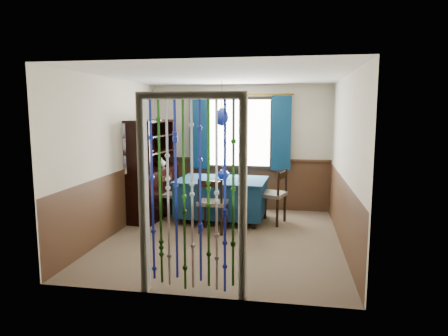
% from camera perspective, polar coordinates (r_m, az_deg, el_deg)
% --- Properties ---
extents(floor, '(4.00, 4.00, 0.00)m').
position_cam_1_polar(floor, '(6.36, -0.11, -10.02)').
color(floor, brown).
rests_on(floor, ground).
extents(ceiling, '(4.00, 4.00, 0.00)m').
position_cam_1_polar(ceiling, '(6.06, -0.12, 13.04)').
color(ceiling, silver).
rests_on(ceiling, ground).
extents(wall_back, '(3.60, 0.00, 3.60)m').
position_cam_1_polar(wall_back, '(8.05, 2.30, 2.92)').
color(wall_back, beige).
rests_on(wall_back, ground).
extents(wall_front, '(3.60, 0.00, 3.60)m').
position_cam_1_polar(wall_front, '(4.15, -4.81, -2.04)').
color(wall_front, beige).
rests_on(wall_front, ground).
extents(wall_left, '(0.00, 4.00, 4.00)m').
position_cam_1_polar(wall_left, '(6.63, -15.64, 1.50)').
color(wall_left, beige).
rests_on(wall_left, ground).
extents(wall_right, '(0.00, 4.00, 4.00)m').
position_cam_1_polar(wall_right, '(6.05, 16.94, 0.84)').
color(wall_right, beige).
rests_on(wall_right, ground).
extents(wainscot_back, '(3.60, 0.00, 3.60)m').
position_cam_1_polar(wainscot_back, '(8.14, 2.26, -2.36)').
color(wainscot_back, '#432A19').
rests_on(wainscot_back, ground).
extents(wainscot_front, '(3.60, 0.00, 3.60)m').
position_cam_1_polar(wainscot_front, '(4.36, -4.64, -11.76)').
color(wainscot_front, '#432A19').
rests_on(wainscot_front, ground).
extents(wainscot_left, '(0.00, 4.00, 4.00)m').
position_cam_1_polar(wainscot_left, '(6.75, -15.28, -4.84)').
color(wainscot_left, '#432A19').
rests_on(wainscot_left, ground).
extents(wainscot_right, '(0.00, 4.00, 4.00)m').
position_cam_1_polar(wainscot_right, '(6.18, 16.52, -6.07)').
color(wainscot_right, '#432A19').
rests_on(wainscot_right, ground).
extents(window, '(1.32, 0.12, 1.42)m').
position_cam_1_polar(window, '(7.98, 2.27, 5.03)').
color(window, black).
rests_on(window, wall_back).
extents(doorway, '(1.16, 0.12, 2.18)m').
position_cam_1_polar(doorway, '(4.25, -4.57, -4.56)').
color(doorway, silver).
rests_on(doorway, ground).
extents(dining_table, '(1.64, 1.17, 0.76)m').
position_cam_1_polar(dining_table, '(7.25, -0.30, -4.11)').
color(dining_table, '#0E2C49').
rests_on(dining_table, floor).
extents(chair_near, '(0.48, 0.46, 0.91)m').
position_cam_1_polar(chair_near, '(6.56, -1.63, -5.05)').
color(chair_near, black).
rests_on(chair_near, floor).
extents(chair_far, '(0.51, 0.49, 0.90)m').
position_cam_1_polar(chair_far, '(7.96, 0.68, -2.75)').
color(chair_far, black).
rests_on(chair_far, floor).
extents(chair_left, '(0.47, 0.48, 0.82)m').
position_cam_1_polar(chair_left, '(7.49, -7.36, -3.84)').
color(chair_left, black).
rests_on(chair_left, floor).
extents(chair_right, '(0.58, 0.59, 0.97)m').
position_cam_1_polar(chair_right, '(7.12, 7.01, -3.83)').
color(chair_right, black).
rests_on(chair_right, floor).
extents(sideboard, '(0.61, 1.43, 1.82)m').
position_cam_1_polar(sideboard, '(7.61, -10.21, -2.26)').
color(sideboard, black).
rests_on(sideboard, floor).
extents(pendant_lamp, '(0.24, 0.24, 0.78)m').
position_cam_1_polar(pendant_lamp, '(7.09, -0.31, 7.27)').
color(pendant_lamp, olive).
rests_on(pendant_lamp, ceiling).
extents(vase_table, '(0.21, 0.21, 0.20)m').
position_cam_1_polar(vase_table, '(7.21, -0.11, -0.76)').
color(vase_table, navy).
rests_on(vase_table, dining_table).
extents(bowl_shelf, '(0.25, 0.25, 0.05)m').
position_cam_1_polar(bowl_shelf, '(7.22, -10.71, 2.32)').
color(bowl_shelf, beige).
rests_on(bowl_shelf, sideboard).
extents(vase_sideboard, '(0.22, 0.22, 0.19)m').
position_cam_1_polar(vase_sideboard, '(7.89, -8.93, 0.93)').
color(vase_sideboard, beige).
rests_on(vase_sideboard, sideboard).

